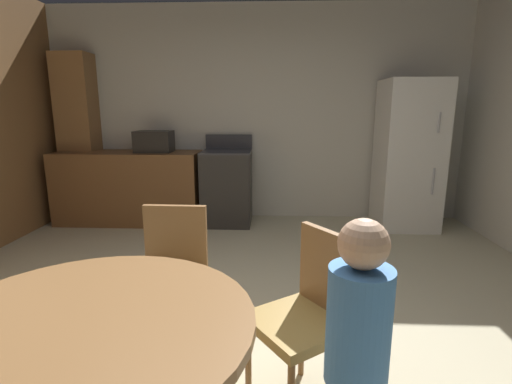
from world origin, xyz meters
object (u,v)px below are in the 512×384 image
(dining_table, at_px, (90,365))
(person_child, at_px, (356,360))
(chair_northeast, at_px, (309,310))
(chair_north, at_px, (172,271))
(refrigerator, at_px, (408,155))
(oven_range, at_px, (227,187))
(microwave, at_px, (154,141))

(dining_table, bearing_deg, person_child, 5.57)
(chair_northeast, bearing_deg, person_child, 68.69)
(chair_north, distance_m, person_child, 1.25)
(refrigerator, bearing_deg, dining_table, -122.28)
(oven_range, height_order, person_child, oven_range)
(refrigerator, distance_m, chair_north, 3.40)
(chair_north, bearing_deg, oven_range, -179.10)
(person_child, bearing_deg, dining_table, 0.00)
(microwave, bearing_deg, chair_north, -71.45)
(dining_table, distance_m, chair_north, 0.97)
(oven_range, height_order, refrigerator, refrigerator)
(microwave, xyz_separation_m, person_child, (1.76, -3.49, -0.45))
(oven_range, xyz_separation_m, chair_northeast, (0.75, -3.02, 0.03))
(oven_range, distance_m, microwave, 1.06)
(oven_range, bearing_deg, microwave, -179.77)
(microwave, distance_m, chair_northeast, 3.48)
(chair_northeast, relative_size, chair_north, 1.00)
(oven_range, xyz_separation_m, chair_north, (-0.02, -2.62, 0.03))
(refrigerator, xyz_separation_m, microwave, (-3.08, 0.05, 0.15))
(refrigerator, bearing_deg, chair_north, -130.73)
(chair_northeast, bearing_deg, oven_range, -111.43)
(refrigerator, relative_size, chair_north, 2.02)
(dining_table, xyz_separation_m, person_child, (0.90, 0.09, -0.02))
(oven_range, relative_size, person_child, 1.01)
(refrigerator, xyz_separation_m, dining_table, (-2.23, -3.53, -0.28))
(refrigerator, distance_m, person_child, 3.70)
(chair_northeast, distance_m, person_child, 0.49)
(microwave, height_order, dining_table, microwave)
(microwave, height_order, person_child, microwave)
(microwave, height_order, chair_north, microwave)
(refrigerator, distance_m, chair_northeast, 3.32)
(oven_range, height_order, dining_table, oven_range)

